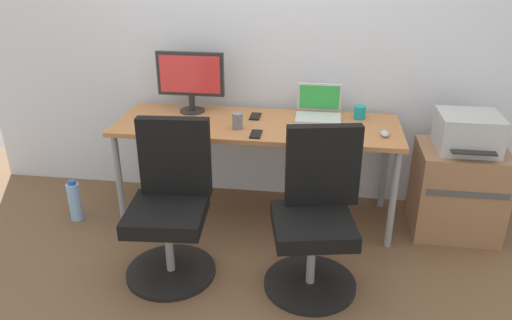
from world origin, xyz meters
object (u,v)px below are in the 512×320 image
(side_cabinet, at_px, (457,190))
(desktop_monitor, at_px, (191,78))
(water_bottle_on_floor, at_px, (75,201))
(coffee_mug, at_px, (360,112))
(open_laptop, at_px, (319,109))
(office_chair_left, at_px, (170,208))
(printer, at_px, (468,132))
(office_chair_right, at_px, (316,218))

(side_cabinet, height_order, desktop_monitor, desktop_monitor)
(water_bottle_on_floor, bearing_deg, desktop_monitor, 27.68)
(desktop_monitor, bearing_deg, coffee_mug, 0.65)
(side_cabinet, xyz_separation_m, water_bottle_on_floor, (-2.66, -0.24, -0.16))
(side_cabinet, bearing_deg, desktop_monitor, 174.61)
(side_cabinet, xyz_separation_m, open_laptop, (-0.96, 0.18, 0.47))
(office_chair_left, height_order, desktop_monitor, desktop_monitor)
(side_cabinet, xyz_separation_m, coffee_mug, (-0.68, 0.19, 0.46))
(water_bottle_on_floor, bearing_deg, printer, 5.09)
(desktop_monitor, bearing_deg, side_cabinet, -5.39)
(office_chair_left, relative_size, desktop_monitor, 1.96)
(printer, bearing_deg, office_chair_right, -143.10)
(side_cabinet, height_order, printer, printer)
(side_cabinet, relative_size, water_bottle_on_floor, 1.97)
(office_chair_right, distance_m, side_cabinet, 1.18)
(office_chair_left, distance_m, water_bottle_on_floor, 1.03)
(office_chair_right, relative_size, coffee_mug, 10.22)
(desktop_monitor, bearing_deg, printer, -5.42)
(printer, distance_m, open_laptop, 0.98)
(office_chair_right, bearing_deg, coffee_mug, 73.89)
(coffee_mug, bearing_deg, side_cabinet, -15.62)
(office_chair_left, xyz_separation_m, coffee_mug, (1.11, 0.89, 0.34))
(office_chair_right, height_order, water_bottle_on_floor, office_chair_right)
(side_cabinet, relative_size, coffee_mug, 6.63)
(printer, relative_size, coffee_mug, 4.35)
(open_laptop, bearing_deg, office_chair_right, -88.38)
(office_chair_left, bearing_deg, coffee_mug, 38.89)
(side_cabinet, distance_m, desktop_monitor, 1.99)
(desktop_monitor, height_order, open_laptop, desktop_monitor)
(office_chair_right, bearing_deg, open_laptop, 91.62)
(office_chair_left, xyz_separation_m, office_chair_right, (0.85, -0.00, 0.00))
(side_cabinet, distance_m, printer, 0.42)
(office_chair_left, distance_m, desktop_monitor, 1.04)
(office_chair_left, bearing_deg, open_laptop, 47.13)
(office_chair_left, relative_size, coffee_mug, 10.22)
(side_cabinet, height_order, water_bottle_on_floor, side_cabinet)
(office_chair_right, height_order, printer, office_chair_right)
(printer, relative_size, open_laptop, 1.29)
(desktop_monitor, bearing_deg, open_laptop, 0.50)
(office_chair_right, xyz_separation_m, desktop_monitor, (-0.93, 0.88, 0.55))
(printer, xyz_separation_m, coffee_mug, (-0.68, 0.19, 0.04))
(office_chair_left, distance_m, coffee_mug, 1.46)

